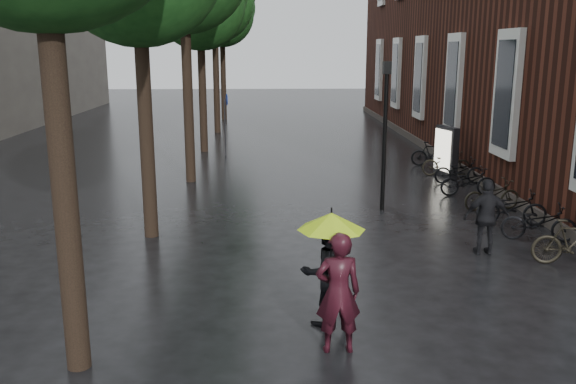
{
  "coord_description": "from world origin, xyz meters",
  "views": [
    {
      "loc": [
        -1.4,
        -6.69,
        4.26
      ],
      "look_at": [
        -0.95,
        6.03,
        1.26
      ],
      "focal_mm": 38.0,
      "sensor_mm": 36.0,
      "label": 1
    }
  ],
  "objects_px": {
    "pedestrian_walking": "(487,217)",
    "parked_bicycles": "(482,187)",
    "person_burgundy": "(338,293)",
    "ad_lightbox": "(446,151)",
    "lamp_post": "(385,122)",
    "person_black": "(326,272)"
  },
  "relations": [
    {
      "from": "ad_lightbox",
      "to": "person_black",
      "type": "bearing_deg",
      "value": -129.96
    },
    {
      "from": "person_burgundy",
      "to": "pedestrian_walking",
      "type": "xyz_separation_m",
      "value": [
        3.61,
        4.14,
        -0.08
      ]
    },
    {
      "from": "lamp_post",
      "to": "parked_bicycles",
      "type": "bearing_deg",
      "value": 14.07
    },
    {
      "from": "person_black",
      "to": "parked_bicycles",
      "type": "xyz_separation_m",
      "value": [
        5.17,
        7.64,
        -0.43
      ]
    },
    {
      "from": "person_burgundy",
      "to": "ad_lightbox",
      "type": "relative_size",
      "value": 1.05
    },
    {
      "from": "person_black",
      "to": "ad_lightbox",
      "type": "bearing_deg",
      "value": -132.57
    },
    {
      "from": "ad_lightbox",
      "to": "lamp_post",
      "type": "distance_m",
      "value": 5.5
    },
    {
      "from": "person_black",
      "to": "pedestrian_walking",
      "type": "height_order",
      "value": "person_black"
    },
    {
      "from": "pedestrian_walking",
      "to": "parked_bicycles",
      "type": "relative_size",
      "value": 0.14
    },
    {
      "from": "person_burgundy",
      "to": "lamp_post",
      "type": "bearing_deg",
      "value": -107.82
    },
    {
      "from": "pedestrian_walking",
      "to": "parked_bicycles",
      "type": "height_order",
      "value": "pedestrian_walking"
    },
    {
      "from": "person_black",
      "to": "pedestrian_walking",
      "type": "relative_size",
      "value": 1.07
    },
    {
      "from": "pedestrian_walking",
      "to": "parked_bicycles",
      "type": "bearing_deg",
      "value": -107.79
    },
    {
      "from": "pedestrian_walking",
      "to": "lamp_post",
      "type": "bearing_deg",
      "value": -66.82
    },
    {
      "from": "person_black",
      "to": "parked_bicycles",
      "type": "height_order",
      "value": "person_black"
    },
    {
      "from": "parked_bicycles",
      "to": "lamp_post",
      "type": "xyz_separation_m",
      "value": [
        -2.98,
        -0.75,
        1.95
      ]
    },
    {
      "from": "pedestrian_walking",
      "to": "lamp_post",
      "type": "relative_size",
      "value": 0.41
    },
    {
      "from": "pedestrian_walking",
      "to": "ad_lightbox",
      "type": "height_order",
      "value": "ad_lightbox"
    },
    {
      "from": "person_burgundy",
      "to": "person_black",
      "type": "distance_m",
      "value": 0.9
    },
    {
      "from": "person_black",
      "to": "ad_lightbox",
      "type": "xyz_separation_m",
      "value": [
        5.16,
        11.26,
        -0.01
      ]
    },
    {
      "from": "person_black",
      "to": "ad_lightbox",
      "type": "height_order",
      "value": "person_black"
    },
    {
      "from": "pedestrian_walking",
      "to": "person_black",
      "type": "bearing_deg",
      "value": 42.06
    }
  ]
}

